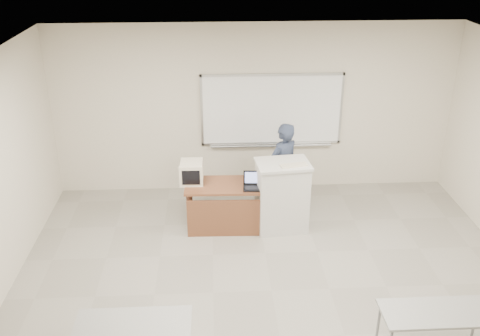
{
  "coord_description": "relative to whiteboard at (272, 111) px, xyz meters",
  "views": [
    {
      "loc": [
        -0.74,
        -4.86,
        4.47
      ],
      "look_at": [
        -0.35,
        2.2,
        1.21
      ],
      "focal_mm": 40.0,
      "sensor_mm": 36.0,
      "label": 1
    }
  ],
  "objects": [
    {
      "name": "whiteboard",
      "position": [
        0.0,
        0.0,
        0.0
      ],
      "size": [
        2.48,
        0.1,
        1.31
      ],
      "color": "white",
      "rests_on": "floor"
    },
    {
      "name": "instructor_desk",
      "position": [
        -0.83,
        -1.48,
        -0.96
      ],
      "size": [
        1.32,
        0.66,
        0.75
      ],
      "rotation": [
        0.0,
        0.0,
        -0.03
      ],
      "color": "brown",
      "rests_on": "floor"
    },
    {
      "name": "podium",
      "position": [
        0.02,
        -1.47,
        -0.91
      ],
      "size": [
        0.81,
        0.59,
        1.14
      ],
      "rotation": [
        0.0,
        0.0,
        0.1
      ],
      "color": "silver",
      "rests_on": "floor"
    },
    {
      "name": "crt_monitor",
      "position": [
        -1.38,
        -1.24,
        -0.57
      ],
      "size": [
        0.36,
        0.41,
        0.34
      ],
      "rotation": [
        0.0,
        0.0,
        -0.03
      ],
      "color": "beige",
      "rests_on": "instructor_desk"
    },
    {
      "name": "laptop",
      "position": [
        -0.43,
        -1.49,
        -0.67
      ],
      "size": [
        0.31,
        0.29,
        0.23
      ],
      "rotation": [
        0.0,
        0.0,
        -0.06
      ],
      "color": "black",
      "rests_on": "instructor_desk"
    },
    {
      "name": "mouse",
      "position": [
        -0.28,
        -1.57,
        -0.71
      ],
      "size": [
        0.12,
        0.1,
        0.04
      ],
      "primitive_type": "ellipsoid",
      "rotation": [
        0.0,
        0.0,
        -0.34
      ],
      "color": "#B0B3B9",
      "rests_on": "instructor_desk"
    },
    {
      "name": "keyboard",
      "position": [
        0.17,
        -1.59,
        -0.33
      ],
      "size": [
        0.43,
        0.22,
        0.02
      ],
      "primitive_type": "cube",
      "rotation": [
        0.0,
        0.0,
        0.21
      ],
      "color": "beige",
      "rests_on": "podium"
    },
    {
      "name": "presenter",
      "position": [
        0.1,
        -0.91,
        -0.69
      ],
      "size": [
        0.69,
        0.64,
        1.57
      ],
      "primitive_type": "imported",
      "rotation": [
        0.0,
        0.0,
        3.75
      ],
      "color": "black",
      "rests_on": "floor"
    }
  ]
}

